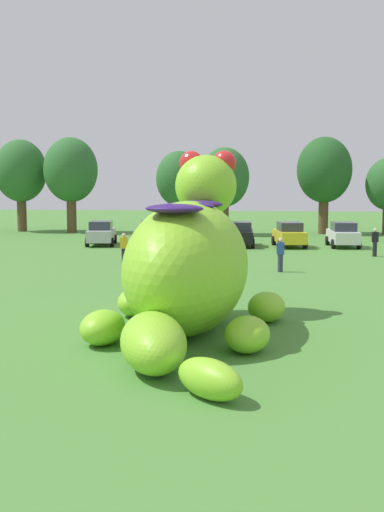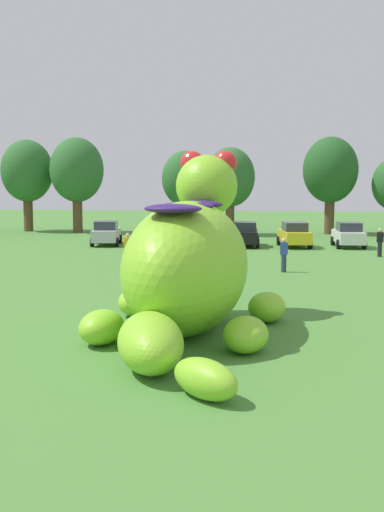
{
  "view_description": "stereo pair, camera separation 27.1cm",
  "coord_description": "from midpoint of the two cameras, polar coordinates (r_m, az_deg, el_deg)",
  "views": [
    {
      "loc": [
        2.48,
        -18.78,
        4.48
      ],
      "look_at": [
        0.08,
        0.84,
        2.18
      ],
      "focal_mm": 44.87,
      "sensor_mm": 36.0,
      "label": 1
    },
    {
      "loc": [
        2.75,
        -18.74,
        4.48
      ],
      "look_at": [
        0.08,
        0.84,
        2.18
      ],
      "focal_mm": 44.87,
      "sensor_mm": 36.0,
      "label": 2
    }
  ],
  "objects": [
    {
      "name": "ground_plane",
      "position": [
        19.46,
        -0.93,
        -6.66
      ],
      "size": [
        160.0,
        160.0,
        0.0
      ],
      "primitive_type": "plane",
      "color": "#4C8438"
    },
    {
      "name": "car_yellow",
      "position": [
        44.61,
        8.49,
        1.91
      ],
      "size": [
        2.43,
        4.32,
        1.72
      ],
      "color": "yellow",
      "rests_on": "ground"
    },
    {
      "name": "spectator_near_inflatable",
      "position": [
        39.93,
        15.81,
        1.17
      ],
      "size": [
        0.38,
        0.26,
        1.71
      ],
      "color": "black",
      "rests_on": "ground"
    },
    {
      "name": "tree_centre_left",
      "position": [
        56.41,
        -1.3,
        6.85
      ],
      "size": [
        4.04,
        4.04,
        7.17
      ],
      "color": "brown",
      "rests_on": "ground"
    },
    {
      "name": "spectator_mid_field",
      "position": [
        34.88,
        -6.32,
        0.63
      ],
      "size": [
        0.38,
        0.26,
        1.71
      ],
      "color": "black",
      "rests_on": "ground"
    },
    {
      "name": "tree_mid_left",
      "position": [
        57.35,
        -10.9,
        7.49
      ],
      "size": [
        4.7,
        4.7,
        8.34
      ],
      "color": "brown",
      "rests_on": "ground"
    },
    {
      "name": "car_blue",
      "position": [
        45.38,
        0.62,
        2.06
      ],
      "size": [
        2.18,
        4.22,
        1.72
      ],
      "color": "#2347B7",
      "rests_on": "ground"
    },
    {
      "name": "car_silver",
      "position": [
        45.82,
        -8.26,
        2.04
      ],
      "size": [
        2.41,
        4.31,
        1.72
      ],
      "color": "#B7BABF",
      "rests_on": "ground"
    },
    {
      "name": "spectator_by_cars",
      "position": [
        32.11,
        7.65,
        0.09
      ],
      "size": [
        0.38,
        0.26,
        1.71
      ],
      "color": "#2D334C",
      "rests_on": "ground"
    },
    {
      "name": "car_orange",
      "position": [
        45.99,
        -3.79,
        2.11
      ],
      "size": [
        2.59,
        4.37,
        1.72
      ],
      "color": "orange",
      "rests_on": "ground"
    },
    {
      "name": "car_white",
      "position": [
        45.24,
        13.15,
        1.87
      ],
      "size": [
        2.15,
        4.21,
        1.72
      ],
      "color": "white",
      "rests_on": "ground"
    },
    {
      "name": "giant_inflatable_creature",
      "position": [
        18.91,
        -0.74,
        -0.82
      ],
      "size": [
        5.8,
        10.9,
        5.53
      ],
      "color": "#8CD12D",
      "rests_on": "ground"
    },
    {
      "name": "tree_left",
      "position": [
        60.02,
        -15.16,
        7.29
      ],
      "size": [
        4.65,
        4.65,
        8.25
      ],
      "color": "brown",
      "rests_on": "ground"
    },
    {
      "name": "car_black",
      "position": [
        44.61,
        4.16,
        1.96
      ],
      "size": [
        2.08,
        4.17,
        1.72
      ],
      "color": "black",
      "rests_on": "ground"
    },
    {
      "name": "tree_centre",
      "position": [
        54.12,
        2.78,
        6.98
      ],
      "size": [
        4.14,
        4.14,
        7.35
      ],
      "color": "brown",
      "rests_on": "ground"
    },
    {
      "name": "tree_centre_right",
      "position": [
        56.25,
        11.58,
        7.47
      ],
      "size": [
        4.67,
        4.67,
        8.3
      ],
      "color": "brown",
      "rests_on": "ground"
    }
  ]
}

